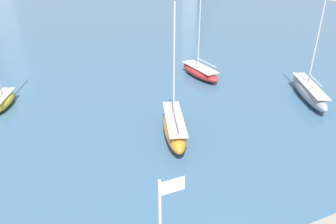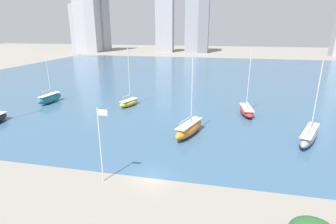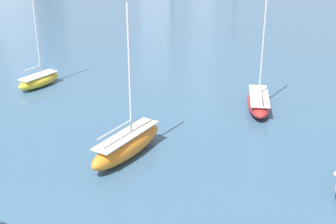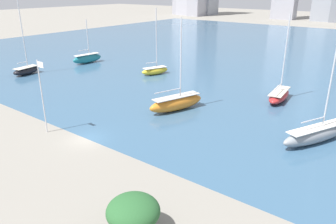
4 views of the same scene
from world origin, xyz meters
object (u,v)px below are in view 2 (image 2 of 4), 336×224
(sailboat_red, at_px, (246,110))
(sailboat_orange, at_px, (189,128))
(sailboat_yellow, at_px, (129,102))
(flag_pole, at_px, (101,143))
(sailboat_teal, at_px, (50,98))
(sailboat_gray, at_px, (309,135))

(sailboat_red, xyz_separation_m, sailboat_orange, (-10.58, -13.90, 0.27))
(sailboat_yellow, bearing_deg, flag_pole, -55.23)
(flag_pole, bearing_deg, sailboat_teal, 133.59)
(sailboat_teal, bearing_deg, sailboat_orange, -13.70)
(sailboat_orange, bearing_deg, sailboat_teal, 178.39)
(flag_pole, relative_size, sailboat_gray, 0.71)
(sailboat_red, bearing_deg, sailboat_orange, -133.53)
(sailboat_red, height_order, sailboat_gray, sailboat_red)
(sailboat_red, xyz_separation_m, sailboat_gray, (9.08, -12.46, 0.15))
(sailboat_teal, height_order, sailboat_orange, sailboat_orange)
(sailboat_yellow, relative_size, sailboat_teal, 1.32)
(sailboat_gray, bearing_deg, sailboat_orange, -151.21)
(flag_pole, height_order, sailboat_red, sailboat_red)
(sailboat_yellow, bearing_deg, sailboat_red, 18.48)
(sailboat_gray, relative_size, sailboat_orange, 0.98)
(sailboat_red, relative_size, sailboat_teal, 1.33)
(sailboat_orange, bearing_deg, sailboat_gray, 22.38)
(sailboat_red, distance_m, sailboat_gray, 15.42)
(flag_pole, xyz_separation_m, sailboat_orange, (8.29, 16.60, -3.96))
(sailboat_red, distance_m, sailboat_yellow, 27.04)
(sailboat_yellow, height_order, sailboat_teal, sailboat_yellow)
(flag_pole, bearing_deg, sailboat_gray, 32.84)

